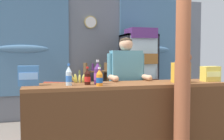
% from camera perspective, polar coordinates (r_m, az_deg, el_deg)
% --- Properties ---
extents(back_wall_curtained, '(5.19, 0.22, 2.57)m').
position_cam_1_polar(back_wall_curtained, '(5.61, -4.36, 3.29)').
color(back_wall_curtained, slate).
rests_on(back_wall_curtained, ground).
extents(stall_counter, '(2.43, 0.57, 0.98)m').
position_cam_1_polar(stall_counter, '(3.15, 3.92, -10.16)').
color(stall_counter, brown).
rests_on(stall_counter, ground).
extents(timber_post, '(0.20, 0.17, 2.51)m').
position_cam_1_polar(timber_post, '(2.97, 15.16, 0.80)').
color(timber_post, '#995133').
rests_on(timber_post, ground).
extents(drink_fridge, '(0.65, 0.66, 1.85)m').
position_cam_1_polar(drink_fridge, '(5.35, 5.87, -0.11)').
color(drink_fridge, black).
rests_on(drink_fridge, ground).
extents(bottle_shelf_rack, '(0.48, 0.28, 1.17)m').
position_cam_1_polar(bottle_shelf_rack, '(5.36, -3.48, -4.42)').
color(bottle_shelf_rack, brown).
rests_on(bottle_shelf_rack, ground).
extents(plastic_lawn_chair, '(0.59, 0.59, 0.86)m').
position_cam_1_polar(plastic_lawn_chair, '(4.56, -12.89, -7.31)').
color(plastic_lawn_chair, '#E5563D').
rests_on(plastic_lawn_chair, ground).
extents(shopkeeper, '(0.54, 0.42, 1.57)m').
position_cam_1_polar(shopkeeper, '(3.65, 3.09, -2.01)').
color(shopkeeper, '#28282D').
rests_on(shopkeeper, ground).
extents(soda_bottle_grape_soda, '(0.09, 0.09, 0.29)m').
position_cam_1_polar(soda_bottle_grape_soda, '(3.09, -3.15, -0.81)').
color(soda_bottle_grape_soda, '#56286B').
rests_on(soda_bottle_grape_soda, stall_counter).
extents(soda_bottle_cola, '(0.07, 0.07, 0.21)m').
position_cam_1_polar(soda_bottle_cola, '(3.02, -5.37, -1.55)').
color(soda_bottle_cola, black).
rests_on(soda_bottle_cola, stall_counter).
extents(soda_bottle_water, '(0.07, 0.07, 0.25)m').
position_cam_1_polar(soda_bottle_water, '(2.98, -9.41, -1.34)').
color(soda_bottle_water, silver).
rests_on(soda_bottle_water, stall_counter).
extents(soda_bottle_orange_soda, '(0.07, 0.07, 0.21)m').
position_cam_1_polar(soda_bottle_orange_soda, '(2.89, -2.76, -1.76)').
color(soda_bottle_orange_soda, orange).
rests_on(soda_bottle_orange_soda, stall_counter).
extents(snack_box_instant_noodle, '(0.22, 0.14, 0.20)m').
position_cam_1_polar(snack_box_instant_noodle, '(3.63, 20.66, -0.78)').
color(snack_box_instant_noodle, '#EAD14C').
rests_on(snack_box_instant_noodle, stall_counter).
extents(snack_box_choco_powder, '(0.19, 0.16, 0.25)m').
position_cam_1_polar(snack_box_choco_powder, '(3.34, 14.78, -0.56)').
color(snack_box_choco_powder, gold).
rests_on(snack_box_choco_powder, stall_counter).
extents(snack_box_biscuit, '(0.22, 0.10, 0.22)m').
position_cam_1_polar(snack_box_biscuit, '(3.06, -17.75, -1.20)').
color(snack_box_biscuit, '#3D75B7').
rests_on(snack_box_biscuit, stall_counter).
extents(banana_bunch, '(0.27, 0.06, 0.16)m').
position_cam_1_polar(banana_bunch, '(3.23, -7.15, -1.76)').
color(banana_bunch, '#CCC14C').
rests_on(banana_bunch, stall_counter).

